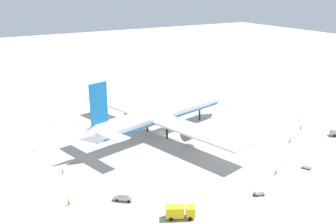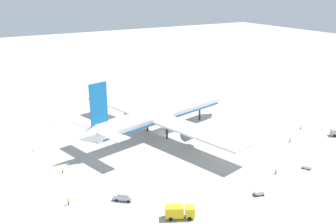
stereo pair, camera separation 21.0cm
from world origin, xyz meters
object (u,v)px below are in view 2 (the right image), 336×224
object	(u,v)px
service_truck_0	(179,211)
ground_worker_4	(63,170)
ground_worker_2	(68,201)
ground_worker_5	(276,171)
traffic_cone_1	(51,125)
ground_worker_0	(301,127)
traffic_cone_4	(183,90)
service_van	(123,196)
airliner	(160,115)
baggage_cart_0	(259,193)
baggage_cart_2	(209,99)
ground_worker_1	(290,140)
traffic_cone_0	(32,151)
traffic_cone_2	(60,117)
baggage_cart_1	(306,168)
traffic_cone_3	(226,105)

from	to	relation	value
service_truck_0	ground_worker_4	xyz separation A→B (m)	(-16.83, 35.28, -0.82)
ground_worker_2	ground_worker_5	distance (m)	56.88
service_truck_0	traffic_cone_1	world-z (taller)	service_truck_0
ground_worker_0	traffic_cone_4	size ratio (longest dim) A/B	2.96
service_van	airliner	bearing A→B (deg)	48.81
ground_worker_0	traffic_cone_1	distance (m)	93.56
ground_worker_2	baggage_cart_0	bearing A→B (deg)	-25.30
baggage_cart_0	ground_worker_0	bearing A→B (deg)	30.07
traffic_cone_1	ground_worker_4	bearing A→B (deg)	-99.79
baggage_cart_2	traffic_cone_1	distance (m)	71.00
ground_worker_2	traffic_cone_4	distance (m)	108.29
ground_worker_1	ground_worker_4	size ratio (longest dim) A/B	1.01
service_van	ground_worker_4	distance (m)	23.58
baggage_cart_2	traffic_cone_1	size ratio (longest dim) A/B	6.01
traffic_cone_0	traffic_cone_2	distance (m)	33.00
ground_worker_5	airliner	bearing A→B (deg)	106.97
service_truck_0	ground_worker_0	world-z (taller)	service_truck_0
baggage_cart_0	traffic_cone_4	world-z (taller)	baggage_cart_0
ground_worker_4	traffic_cone_2	bearing A→B (deg)	75.36
baggage_cart_0	ground_worker_2	size ratio (longest dim) A/B	1.85
ground_worker_1	ground_worker_2	world-z (taller)	ground_worker_2
ground_worker_0	traffic_cone_2	size ratio (longest dim) A/B	2.96
baggage_cart_0	ground_worker_5	distance (m)	13.51
service_truck_0	service_van	world-z (taller)	service_truck_0
traffic_cone_4	ground_worker_4	bearing A→B (deg)	-143.71
baggage_cart_2	ground_worker_2	xyz separation A→B (m)	(-81.27, -53.17, 0.14)
ground_worker_4	traffic_cone_0	bearing A→B (deg)	102.08
baggage_cart_1	traffic_cone_3	distance (m)	61.97
baggage_cart_2	traffic_cone_4	size ratio (longest dim) A/B	6.01
airliner	service_truck_0	xyz separation A→B (m)	(-21.66, -47.19, -5.57)
baggage_cart_0	traffic_cone_0	xyz separation A→B (m)	(-43.73, 56.77, -0.40)
baggage_cart_1	baggage_cart_2	distance (m)	71.49
ground_worker_2	traffic_cone_3	xyz separation A→B (m)	(83.13, 42.84, -0.64)
baggage_cart_2	ground_worker_0	xyz separation A→B (m)	(7.48, -46.95, 0.05)
baggage_cart_2	traffic_cone_3	xyz separation A→B (m)	(1.86, -10.33, -0.50)
ground_worker_5	traffic_cone_2	distance (m)	88.35
ground_worker_0	ground_worker_5	xyz separation A→B (m)	(-33.70, -20.54, 0.01)
ground_worker_5	traffic_cone_4	distance (m)	90.86
baggage_cart_2	ground_worker_2	distance (m)	97.12
traffic_cone_2	traffic_cone_4	xyz separation A→B (m)	(63.97, 8.15, 0.00)
baggage_cart_1	airliner	bearing A→B (deg)	117.20
baggage_cart_2	ground_worker_5	size ratio (longest dim) A/B	2.01
traffic_cone_2	ground_worker_0	bearing A→B (deg)	-38.88
ground_worker_0	ground_worker_4	world-z (taller)	ground_worker_4
ground_worker_5	traffic_cone_0	xyz separation A→B (m)	(-55.84, 50.79, -0.56)
baggage_cart_1	traffic_cone_4	world-z (taller)	traffic_cone_4
baggage_cart_0	service_van	bearing A→B (deg)	153.29
airliner	ground_worker_1	distance (m)	45.24
ground_worker_1	traffic_cone_1	world-z (taller)	ground_worker_1
service_truck_0	ground_worker_4	world-z (taller)	service_truck_0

